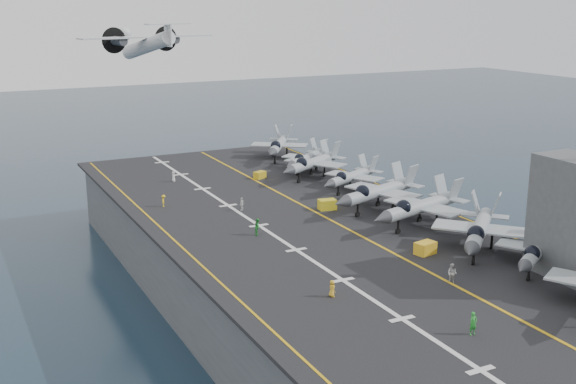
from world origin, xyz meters
name	(u,v)px	position (x,y,z in m)	size (l,w,h in m)	color
ground	(302,296)	(0.00, 0.00, 0.00)	(500.00, 500.00, 0.00)	#142135
hull	(302,260)	(0.00, 0.00, 5.00)	(36.00, 90.00, 10.00)	#56595E
flight_deck	(302,221)	(0.00, 0.00, 10.20)	(38.00, 92.00, 0.40)	black
foul_line	(323,216)	(3.00, 0.00, 10.42)	(0.35, 90.00, 0.02)	gold
landing_centerline	(259,225)	(-6.00, 0.00, 10.42)	(0.50, 90.00, 0.02)	silver
deck_edge_port	(172,238)	(-17.00, 0.00, 10.42)	(0.25, 90.00, 0.02)	gold
deck_edge_stbd	(422,201)	(18.50, 0.00, 10.42)	(0.25, 90.00, 0.02)	gold
fighter_jet_1	(539,248)	(13.42, -26.27, 12.66)	(15.66, 14.23, 4.53)	#989FA9
fighter_jet_2	(479,228)	(11.60, -19.36, 13.06)	(18.21, 17.90, 5.32)	gray
fighter_jet_3	(421,205)	(11.48, -9.04, 13.06)	(17.55, 14.09, 5.31)	#8D959B
fighter_jet_4	(379,190)	(10.86, -0.80, 13.08)	(17.92, 14.71, 5.36)	#9AA3A9
fighter_jet_5	(352,176)	(13.05, 9.49, 12.62)	(15.25, 13.37, 4.44)	#959CA4
fighter_jet_6	(313,162)	(11.77, 18.93, 12.91)	(17.34, 15.53, 5.02)	#9EA5AE
fighter_jet_7	(307,157)	(13.15, 23.45, 12.64)	(15.47, 14.61, 4.48)	#929BA2
fighter_jet_8	(279,144)	(13.15, 33.92, 12.93)	(16.36, 17.54, 5.07)	gray
tow_cart_a	(425,248)	(5.94, -17.41, 11.07)	(2.49, 1.89, 1.34)	gold
tow_cart_b	(327,205)	(4.99, 2.42, 11.08)	(2.45, 1.80, 1.35)	gold
tow_cart_c	(260,175)	(4.18, 22.12, 10.94)	(2.13, 1.80, 1.09)	gold
crew_0	(332,289)	(-8.97, -23.04, 11.21)	(0.68, 0.99, 1.62)	gold
crew_2	(258,227)	(-7.58, -3.23, 11.39)	(1.30, 1.43, 1.98)	green
crew_3	(164,201)	(-13.87, 13.40, 11.21)	(0.94, 1.14, 1.62)	yellow
crew_4	(242,204)	(-5.25, 7.01, 11.28)	(1.26, 1.21, 1.75)	silver
crew_5	(174,177)	(-8.40, 26.11, 11.20)	(0.99, 1.14, 1.60)	white
crew_6	(473,323)	(-2.54, -35.06, 11.40)	(1.21, 0.82, 1.99)	#228F2C
crew_7	(452,273)	(3.20, -25.29, 11.38)	(1.18, 1.39, 1.95)	beige
transport_plane	(148,45)	(-4.21, 51.57, 29.34)	(28.18, 21.90, 5.97)	silver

